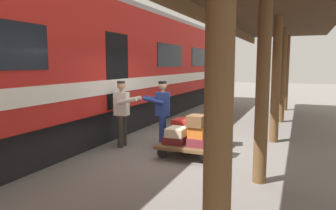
% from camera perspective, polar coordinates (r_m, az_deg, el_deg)
% --- Properties ---
extents(ground_plane, '(60.00, 60.00, 0.00)m').
position_cam_1_polar(ground_plane, '(8.14, 3.35, -7.86)').
color(ground_plane, slate).
extents(platform_canopy, '(3.20, 17.11, 3.56)m').
position_cam_1_polar(platform_canopy, '(7.54, 17.92, 15.66)').
color(platform_canopy, brown).
rests_on(platform_canopy, ground_plane).
extents(train_car, '(3.02, 21.44, 4.00)m').
position_cam_1_polar(train_car, '(9.57, -16.72, 6.61)').
color(train_car, '#B21E19').
rests_on(train_car, ground_plane).
extents(luggage_cart, '(1.27, 2.16, 0.31)m').
position_cam_1_polar(luggage_cart, '(7.93, 4.87, -6.31)').
color(luggage_cart, brown).
rests_on(luggage_cart, ground_plane).
extents(suitcase_black_hardshell, '(0.52, 0.53, 0.28)m').
position_cam_1_polar(suitcase_black_hardshell, '(7.98, 2.92, -4.85)').
color(suitcase_black_hardshell, black).
rests_on(suitcase_black_hardshell, luggage_cart).
extents(suitcase_yellow_case, '(0.41, 0.50, 0.19)m').
position_cam_1_polar(suitcase_yellow_case, '(7.82, 6.89, -5.50)').
color(suitcase_yellow_case, gold).
rests_on(suitcase_yellow_case, luggage_cart).
extents(suitcase_maroon_trunk, '(0.51, 0.54, 0.17)m').
position_cam_1_polar(suitcase_maroon_trunk, '(7.45, 1.37, -6.17)').
color(suitcase_maroon_trunk, maroon).
rests_on(suitcase_maroon_trunk, luggage_cart).
extents(suitcase_navy_fabric, '(0.50, 0.52, 0.26)m').
position_cam_1_polar(suitcase_navy_fabric, '(8.53, 4.26, -4.14)').
color(suitcase_navy_fabric, navy).
rests_on(suitcase_navy_fabric, luggage_cart).
extents(suitcase_burgundy_valise, '(0.45, 0.58, 0.19)m').
position_cam_1_polar(suitcase_burgundy_valise, '(7.27, 5.62, -6.48)').
color(suitcase_burgundy_valise, maroon).
rests_on(suitcase_burgundy_valise, luggage_cart).
extents(suitcase_slate_roller, '(0.44, 0.66, 0.24)m').
position_cam_1_polar(suitcase_slate_roller, '(8.37, 8.00, -4.47)').
color(suitcase_slate_roller, '#4C515B').
rests_on(suitcase_slate_roller, luggage_cart).
extents(suitcase_red_plastic, '(0.47, 0.56, 0.19)m').
position_cam_1_polar(suitcase_red_plastic, '(7.94, 2.68, -3.18)').
color(suitcase_red_plastic, '#AD231E').
rests_on(suitcase_red_plastic, suitcase_black_hardshell).
extents(suitcase_orange_carryall, '(0.41, 0.42, 0.25)m').
position_cam_1_polar(suitcase_orange_carryall, '(7.20, 5.42, -4.81)').
color(suitcase_orange_carryall, '#CC6B23').
rests_on(suitcase_orange_carryall, suitcase_burgundy_valise).
extents(suitcase_brown_leather, '(0.41, 0.45, 0.25)m').
position_cam_1_polar(suitcase_brown_leather, '(7.13, 5.20, -2.85)').
color(suitcase_brown_leather, brown).
rests_on(suitcase_brown_leather, suitcase_orange_carryall).
extents(suitcase_cream_canvas, '(0.42, 0.55, 0.19)m').
position_cam_1_polar(suitcase_cream_canvas, '(7.39, 1.58, -4.83)').
color(suitcase_cream_canvas, beige).
rests_on(suitcase_cream_canvas, suitcase_maroon_trunk).
extents(suitcase_tan_vintage, '(0.44, 0.45, 0.21)m').
position_cam_1_polar(suitcase_tan_vintage, '(8.35, 8.19, -2.94)').
color(suitcase_tan_vintage, tan).
rests_on(suitcase_tan_vintage, suitcase_slate_roller).
extents(porter_in_overalls, '(0.73, 0.56, 1.70)m').
position_cam_1_polar(porter_in_overalls, '(8.18, -1.12, -1.15)').
color(porter_in_overalls, navy).
rests_on(porter_in_overalls, ground_plane).
extents(porter_by_door, '(0.70, 0.48, 1.70)m').
position_cam_1_polar(porter_by_door, '(8.28, -8.18, -1.12)').
color(porter_by_door, '#332D28').
rests_on(porter_by_door, ground_plane).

